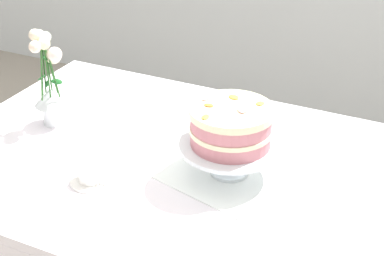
{
  "coord_description": "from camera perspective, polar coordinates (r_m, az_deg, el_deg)",
  "views": [
    {
      "loc": [
        0.72,
        -1.33,
        1.68
      ],
      "look_at": [
        0.08,
        0.0,
        0.86
      ],
      "focal_mm": 55.67,
      "sensor_mm": 36.0,
      "label": 1
    }
  ],
  "objects": [
    {
      "name": "layer_cake",
      "position": [
        1.64,
        3.78,
        0.27
      ],
      "size": [
        0.23,
        0.23,
        0.12
      ],
      "color": "#CC7A84",
      "rests_on": "cake_stand"
    },
    {
      "name": "cake_stand",
      "position": [
        1.67,
        3.7,
        -1.94
      ],
      "size": [
        0.29,
        0.29,
        0.1
      ],
      "color": "silver",
      "rests_on": "linen_napkin"
    },
    {
      "name": "linen_napkin",
      "position": [
        1.72,
        3.62,
        -4.28
      ],
      "size": [
        0.39,
        0.39,
        0.0
      ],
      "primitive_type": "cube",
      "rotation": [
        0.0,
        0.0,
        -0.25
      ],
      "color": "white",
      "rests_on": "dining_table"
    },
    {
      "name": "loose_petal_0",
      "position": [
        1.88,
        0.04,
        -0.97
      ],
      "size": [
        0.03,
        0.04,
        0.0
      ],
      "primitive_type": "ellipsoid",
      "rotation": [
        0.0,
        0.0,
        1.94
      ],
      "color": "#E56B51",
      "rests_on": "dining_table"
    },
    {
      "name": "dining_table",
      "position": [
        1.82,
        -2.69,
        -5.77
      ],
      "size": [
        1.4,
        1.0,
        0.74
      ],
      "color": "white",
      "rests_on": "ground"
    },
    {
      "name": "teacup",
      "position": [
        1.69,
        -9.65,
        -4.49
      ],
      "size": [
        0.12,
        0.12,
        0.05
      ],
      "color": "white",
      "rests_on": "dining_table"
    },
    {
      "name": "flower_vase",
      "position": [
        1.96,
        -13.52,
        4.25
      ],
      "size": [
        0.12,
        0.12,
        0.33
      ],
      "color": "silver",
      "rests_on": "dining_table"
    }
  ]
}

